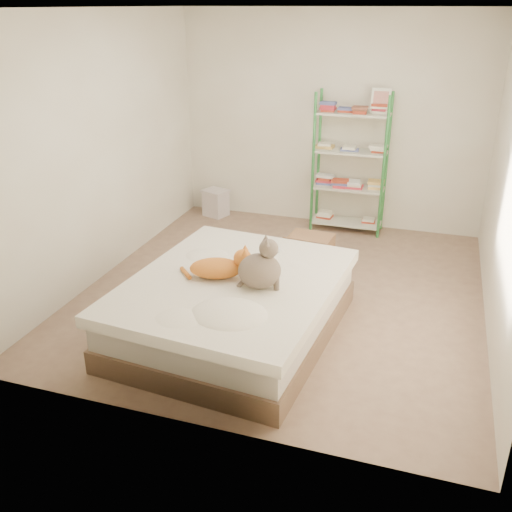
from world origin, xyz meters
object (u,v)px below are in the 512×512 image
at_px(bed, 234,307).
at_px(grey_cat, 260,264).
at_px(cardboard_box, 310,250).
at_px(shelf_unit, 350,162).
at_px(white_bin, 216,203).
at_px(orange_cat, 216,266).

xyz_separation_m(bed, grey_cat, (0.25, -0.07, 0.47)).
bearing_deg(cardboard_box, bed, -95.75).
relative_size(bed, grey_cat, 5.12).
relative_size(bed, shelf_unit, 1.25).
xyz_separation_m(grey_cat, cardboard_box, (0.04, 1.69, -0.57)).
bearing_deg(grey_cat, white_bin, 7.60).
xyz_separation_m(orange_cat, white_bin, (-1.12, 2.77, -0.44)).
xyz_separation_m(bed, white_bin, (-1.27, 2.76, -0.08)).
bearing_deg(white_bin, bed, -65.33).
relative_size(bed, cardboard_box, 4.43).
relative_size(grey_cat, white_bin, 1.10).
height_order(grey_cat, shelf_unit, shelf_unit).
height_order(orange_cat, shelf_unit, shelf_unit).
bearing_deg(shelf_unit, orange_cat, -103.01).
xyz_separation_m(cardboard_box, white_bin, (-1.56, 1.14, 0.02)).
relative_size(orange_cat, shelf_unit, 0.30).
bearing_deg(shelf_unit, cardboard_box, -99.84).
height_order(orange_cat, white_bin, orange_cat).
relative_size(bed, orange_cat, 4.13).
xyz_separation_m(shelf_unit, white_bin, (-1.76, -0.03, -0.69)).
bearing_deg(shelf_unit, white_bin, -179.00).
height_order(grey_cat, white_bin, grey_cat).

